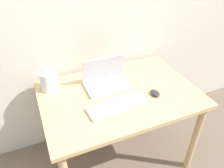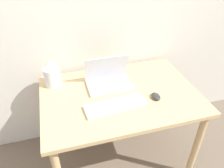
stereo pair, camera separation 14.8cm
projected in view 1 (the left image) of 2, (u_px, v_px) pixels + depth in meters
name	position (u px, v px, depth m)	size (l,w,h in m)	color
wall_back	(96.00, 0.00, 1.60)	(6.00, 0.05, 2.50)	silver
desk	(119.00, 102.00, 1.62)	(1.11, 0.76, 0.71)	tan
laptop	(106.00, 79.00, 1.62)	(0.32, 0.21, 0.22)	silver
keyboard	(117.00, 105.00, 1.44)	(0.42, 0.16, 0.02)	silver
mouse	(155.00, 93.00, 1.54)	(0.06, 0.09, 0.03)	#2D2D2D
vase	(48.00, 77.00, 1.55)	(0.12, 0.12, 0.20)	white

